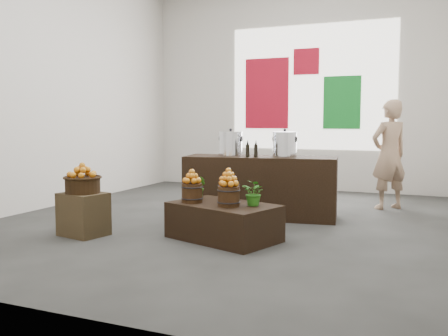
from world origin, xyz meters
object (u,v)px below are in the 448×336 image
at_px(wicker_basket, 83,185).
at_px(stock_pot_left, 231,144).
at_px(crate, 84,214).
at_px(shopper, 389,155).
at_px(display_table, 224,222).
at_px(counter, 260,187).
at_px(stock_pot_center, 285,145).

distance_m(wicker_basket, stock_pot_left, 2.19).
xyz_separation_m(crate, shopper, (3.16, 3.29, 0.59)).
relative_size(display_table, shopper, 0.72).
bearing_deg(stock_pot_left, wicker_basket, -121.91).
relative_size(crate, shopper, 0.30).
bearing_deg(crate, shopper, 46.12).
relative_size(display_table, counter, 0.57).
height_order(wicker_basket, display_table, wicker_basket).
bearing_deg(crate, stock_pot_center, 45.82).
xyz_separation_m(stock_pot_left, shopper, (2.02, 1.46, -0.18)).
xyz_separation_m(display_table, counter, (-0.05, 1.44, 0.22)).
bearing_deg(stock_pot_left, stock_pot_center, 9.17).
height_order(display_table, stock_pot_center, stock_pot_center).
relative_size(crate, wicker_basket, 1.25).
bearing_deg(crate, wicker_basket, 0.00).
bearing_deg(stock_pot_left, crate, -121.91).
height_order(wicker_basket, stock_pot_left, stock_pot_left).
xyz_separation_m(counter, shopper, (1.60, 1.39, 0.41)).
bearing_deg(shopper, counter, -1.52).
bearing_deg(counter, display_table, -97.10).
bearing_deg(shopper, crate, 3.55).
bearing_deg(shopper, stock_pot_center, 3.99).
relative_size(stock_pot_left, stock_pot_center, 1.00).
relative_size(crate, display_table, 0.42).
bearing_deg(stock_pot_center, crate, -134.18).
height_order(crate, wicker_basket, wicker_basket).
relative_size(counter, stock_pot_center, 6.47).
distance_m(counter, shopper, 2.16).
height_order(counter, stock_pot_center, stock_pot_center).
relative_size(display_table, stock_pot_left, 3.69).
relative_size(crate, counter, 0.24).
height_order(crate, counter, counter).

